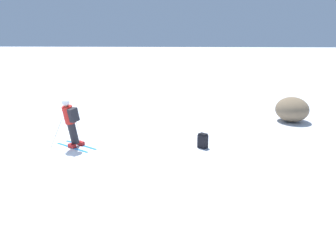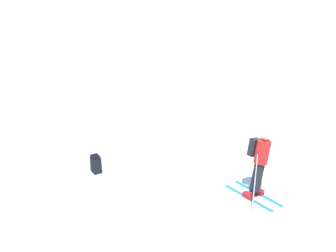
{
  "view_description": "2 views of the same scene",
  "coord_description": "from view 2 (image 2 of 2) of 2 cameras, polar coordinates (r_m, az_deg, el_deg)",
  "views": [
    {
      "loc": [
        9.61,
        4.26,
        3.53
      ],
      "look_at": [
        -1.11,
        3.08,
        0.67
      ],
      "focal_mm": 35.0,
      "sensor_mm": 36.0,
      "label": 1
    },
    {
      "loc": [
        -10.82,
        -1.81,
        5.91
      ],
      "look_at": [
        -0.63,
        2.27,
        1.56
      ],
      "focal_mm": 50.0,
      "sensor_mm": 36.0,
      "label": 2
    }
  ],
  "objects": [
    {
      "name": "ground_plane",
      "position": [
        12.46,
        10.91,
        -7.1
      ],
      "size": [
        300.0,
        300.0,
        0.0
      ],
      "primitive_type": "plane",
      "color": "white"
    },
    {
      "name": "skier",
      "position": [
        11.65,
        11.11,
        -4.05
      ],
      "size": [
        1.44,
        1.6,
        1.71
      ],
      "rotation": [
        0.0,
        0.0,
        -0.54
      ],
      "color": "#1E7AC6",
      "rests_on": "ground"
    },
    {
      "name": "spare_backpack",
      "position": [
        12.93,
        -8.79,
        -4.61
      ],
      "size": [
        0.36,
        0.37,
        0.5
      ],
      "rotation": [
        0.0,
        0.0,
        0.92
      ],
      "color": "black",
      "rests_on": "ground"
    }
  ]
}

